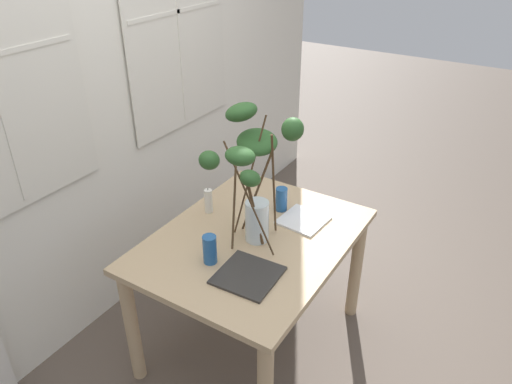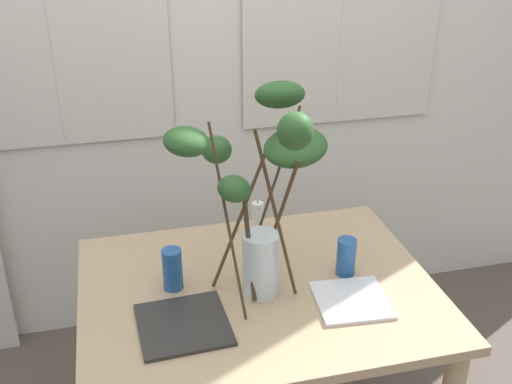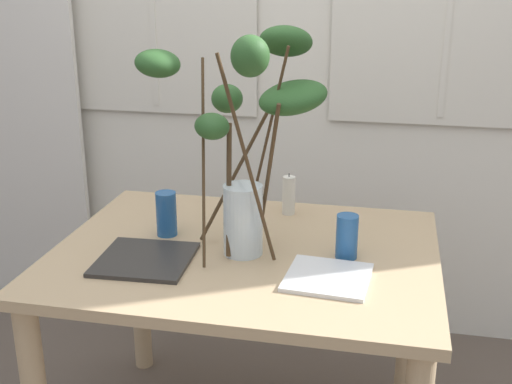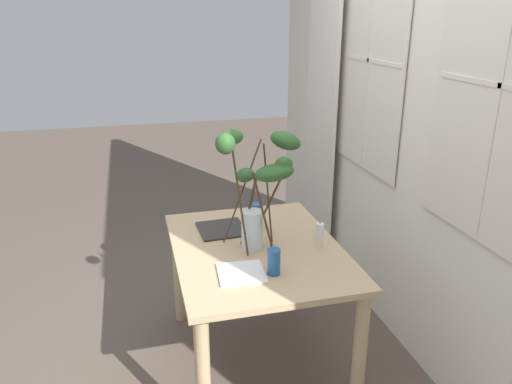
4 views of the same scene
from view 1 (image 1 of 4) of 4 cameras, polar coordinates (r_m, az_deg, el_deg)
The scene contains 9 objects.
ground at distance 3.03m, azimuth -0.37°, elevation -16.98°, with size 14.00×14.00×0.00m, color brown.
back_wall_with_windows at distance 2.81m, azimuth -18.31°, elevation 14.15°, with size 4.66×0.14×3.02m.
dining_table at distance 2.60m, azimuth -0.41°, elevation -7.50°, with size 1.19×0.92×0.75m.
vase_with_branches at distance 2.35m, azimuth -0.41°, elevation 3.08°, with size 0.59×0.50×0.70m.
drinking_glass_blue_left at distance 2.33m, azimuth -5.43°, elevation -6.70°, with size 0.07×0.07×0.15m, color #235693.
drinking_glass_blue_right at distance 2.72m, azimuth 2.99°, elevation -0.84°, with size 0.07×0.07×0.14m, color #235693.
plate_square_left at distance 2.28m, azimuth -0.96°, elevation -9.70°, with size 0.27×0.27×0.01m, color #2D2B28.
plate_square_right at distance 2.67m, azimuth 5.53°, elevation -3.28°, with size 0.23×0.23×0.01m, color white.
pillar_candle at distance 2.71m, azimuth -5.58°, elevation -1.05°, with size 0.04×0.04×0.15m.
Camera 1 is at (-1.74, -1.10, 2.22)m, focal length 34.19 mm.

